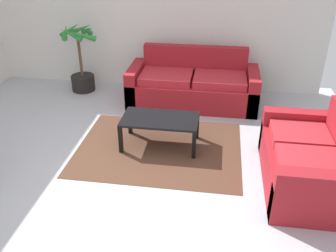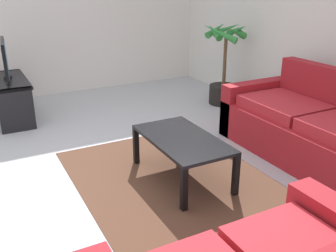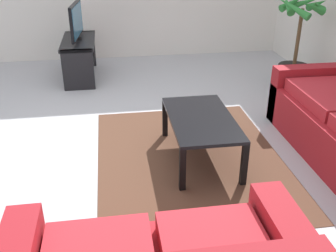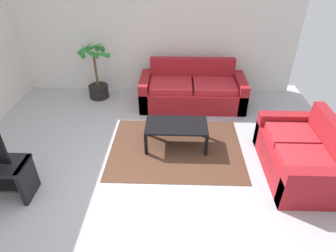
{
  "view_description": "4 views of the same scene",
  "coord_description": "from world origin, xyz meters",
  "px_view_note": "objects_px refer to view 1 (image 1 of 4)",
  "views": [
    {
      "loc": [
        1.2,
        -3.38,
        2.64
      ],
      "look_at": [
        0.64,
        0.37,
        0.57
      ],
      "focal_mm": 38.76,
      "sensor_mm": 36.0,
      "label": 1
    },
    {
      "loc": [
        3.26,
        -0.78,
        1.79
      ],
      "look_at": [
        0.24,
        0.81,
        0.46
      ],
      "focal_mm": 40.9,
      "sensor_mm": 36.0,
      "label": 2
    },
    {
      "loc": [
        3.57,
        0.07,
        1.91
      ],
      "look_at": [
        0.69,
        0.51,
        0.47
      ],
      "focal_mm": 41.91,
      "sensor_mm": 36.0,
      "label": 3
    },
    {
      "loc": [
        0.45,
        -3.05,
        2.97
      ],
      "look_at": [
        0.33,
        0.77,
        0.44
      ],
      "focal_mm": 30.38,
      "sensor_mm": 36.0,
      "label": 4
    }
  ],
  "objects_px": {
    "coffee_table": "(160,122)",
    "couch_main": "(193,86)",
    "couch_loveseat": "(309,163)",
    "potted_palm": "(81,65)"
  },
  "relations": [
    {
      "from": "couch_loveseat",
      "to": "potted_palm",
      "type": "bearing_deg",
      "value": 146.82
    },
    {
      "from": "coffee_table",
      "to": "couch_main",
      "type": "bearing_deg",
      "value": 77.56
    },
    {
      "from": "coffee_table",
      "to": "potted_palm",
      "type": "relative_size",
      "value": 0.84
    },
    {
      "from": "couch_main",
      "to": "couch_loveseat",
      "type": "relative_size",
      "value": 1.4
    },
    {
      "from": "couch_main",
      "to": "potted_palm",
      "type": "distance_m",
      "value": 2.06
    },
    {
      "from": "couch_loveseat",
      "to": "potted_palm",
      "type": "xyz_separation_m",
      "value": [
        -3.54,
        2.31,
        0.19
      ]
    },
    {
      "from": "couch_main",
      "to": "couch_loveseat",
      "type": "xyz_separation_m",
      "value": [
        1.5,
        -2.05,
        -0.0
      ]
    },
    {
      "from": "couch_loveseat",
      "to": "coffee_table",
      "type": "height_order",
      "value": "couch_loveseat"
    },
    {
      "from": "couch_main",
      "to": "couch_loveseat",
      "type": "distance_m",
      "value": 2.54
    },
    {
      "from": "couch_main",
      "to": "coffee_table",
      "type": "bearing_deg",
      "value": -102.44
    }
  ]
}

